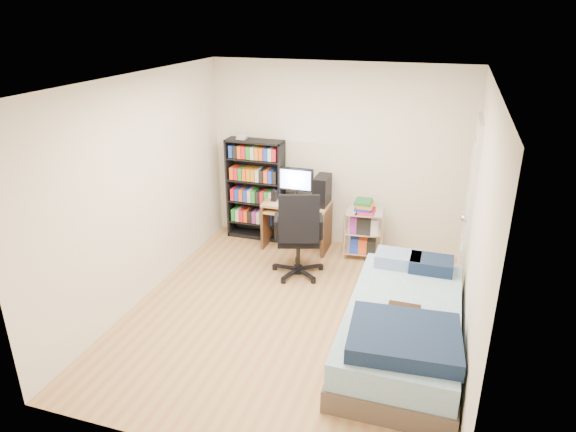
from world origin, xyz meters
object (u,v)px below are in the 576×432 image
(media_shelf, at_px, (255,188))
(office_chair, at_px, (298,249))
(computer_desk, at_px, (304,206))
(bed, at_px, (403,327))

(media_shelf, distance_m, office_chair, 1.38)
(computer_desk, height_order, office_chair, office_chair)
(computer_desk, relative_size, office_chair, 1.00)
(computer_desk, height_order, bed, computer_desk)
(media_shelf, xyz_separation_m, office_chair, (0.92, -0.95, -0.38))
(media_shelf, distance_m, bed, 3.17)
(media_shelf, xyz_separation_m, computer_desk, (0.75, -0.13, -0.14))
(computer_desk, xyz_separation_m, office_chair, (0.17, -0.83, -0.25))
(media_shelf, bearing_deg, computer_desk, -9.46)
(office_chair, xyz_separation_m, bed, (1.40, -1.16, -0.09))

